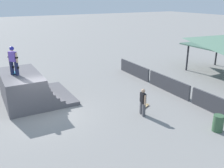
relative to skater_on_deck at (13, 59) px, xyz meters
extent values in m
plane|color=gray|center=(2.26, 1.06, -2.90)|extent=(160.00, 160.00, 0.00)
cube|color=#565459|center=(-0.13, 1.24, -2.78)|extent=(4.33, 4.12, 0.24)
cube|color=#565459|center=(-0.13, 0.78, -2.54)|extent=(4.33, 3.20, 0.24)
cube|color=#565459|center=(-0.13, 0.61, -2.30)|extent=(4.33, 2.86, 0.24)
cube|color=#565459|center=(-0.13, 0.50, -2.07)|extent=(4.33, 2.63, 0.24)
cube|color=#565459|center=(-0.13, 0.42, -1.83)|extent=(4.33, 2.47, 0.24)
cube|color=#565459|center=(-0.13, 0.36, -1.59)|extent=(4.33, 2.36, 0.24)
cube|color=#565459|center=(-0.13, 0.32, -1.35)|extent=(4.33, 2.28, 0.24)
cube|color=#565459|center=(-0.13, 0.30, -1.12)|extent=(4.33, 2.23, 0.24)
cylinder|color=silver|center=(-0.13, 1.40, -1.03)|extent=(4.25, 0.07, 0.07)
cube|color=#1E2347|center=(0.14, 0.12, -0.58)|extent=(0.22, 0.22, 0.84)
cube|color=black|center=(0.12, 0.14, -0.53)|extent=(0.24, 0.23, 0.12)
cube|color=#1E2347|center=(-0.14, -0.12, -0.58)|extent=(0.22, 0.22, 0.84)
cube|color=black|center=(-0.16, -0.09, -0.53)|extent=(0.24, 0.23, 0.12)
cube|color=#6B4CB7|center=(0.00, 0.00, 0.13)|extent=(0.49, 0.46, 0.59)
cylinder|color=beige|center=(0.22, 0.18, 0.09)|extent=(0.16, 0.16, 0.59)
cylinder|color=black|center=(0.22, 0.18, 0.10)|extent=(0.24, 0.24, 0.09)
cylinder|color=beige|center=(-0.22, -0.18, 0.09)|extent=(0.16, 0.16, 0.59)
cylinder|color=black|center=(-0.22, -0.18, 0.10)|extent=(0.24, 0.24, 0.09)
sphere|color=beige|center=(0.00, 0.00, 0.58)|extent=(0.23, 0.23, 0.23)
sphere|color=#232399|center=(0.00, 0.00, 0.61)|extent=(0.26, 0.26, 0.26)
cylinder|color=green|center=(-0.12, 0.07, -0.97)|extent=(0.06, 0.04, 0.05)
cylinder|color=green|center=(-0.16, -0.06, -0.97)|extent=(0.06, 0.04, 0.05)
cylinder|color=green|center=(-0.57, 0.22, -0.97)|extent=(0.06, 0.04, 0.05)
cylinder|color=green|center=(-0.62, 0.08, -0.97)|extent=(0.06, 0.04, 0.05)
cube|color=teal|center=(-0.37, 0.08, -0.94)|extent=(0.79, 0.42, 0.02)
cube|color=teal|center=(-0.03, -0.03, -0.92)|extent=(0.15, 0.22, 0.02)
cube|color=#4C4C51|center=(4.85, 5.91, -2.51)|extent=(0.17, 0.17, 0.78)
cube|color=#4C4C51|center=(5.19, 5.85, -2.51)|extent=(0.17, 0.17, 0.78)
cube|color=black|center=(5.02, 5.88, -1.85)|extent=(0.46, 0.29, 0.55)
cylinder|color=tan|center=(4.76, 5.93, -1.89)|extent=(0.12, 0.12, 0.55)
cylinder|color=tan|center=(5.28, 5.83, -1.89)|extent=(0.12, 0.12, 0.55)
sphere|color=tan|center=(5.02, 5.88, -1.43)|extent=(0.21, 0.21, 0.21)
cylinder|color=red|center=(4.08, 6.81, -2.87)|extent=(0.05, 0.06, 0.05)
cylinder|color=red|center=(4.20, 6.88, -2.87)|extent=(0.05, 0.06, 0.05)
cylinder|color=red|center=(4.30, 6.39, -2.87)|extent=(0.05, 0.06, 0.05)
cylinder|color=red|center=(4.43, 6.45, -2.87)|extent=(0.05, 0.06, 0.05)
cube|color=tan|center=(4.25, 6.63, -2.84)|extent=(0.54, 0.78, 0.02)
cube|color=tan|center=(4.08, 6.95, -2.82)|extent=(0.22, 0.18, 0.02)
cube|color=#3D3D42|center=(-1.49, 9.64, -2.37)|extent=(4.07, 0.12, 1.05)
cube|color=#3D3D42|center=(2.84, 9.64, -2.37)|extent=(4.07, 0.12, 1.05)
cube|color=#3D3D42|center=(7.17, 9.64, -2.37)|extent=(4.07, 0.12, 1.05)
cylinder|color=#2D2D33|center=(-0.56, 14.76, -1.74)|extent=(0.16, 0.16, 2.31)
cylinder|color=#2D2D33|center=(-0.56, 18.59, -1.74)|extent=(0.16, 0.16, 2.31)
cylinder|color=#385B3D|center=(8.30, 8.12, -2.47)|extent=(0.52, 0.52, 0.85)
camera|label=1|loc=(15.41, -1.82, 3.45)|focal=40.00mm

